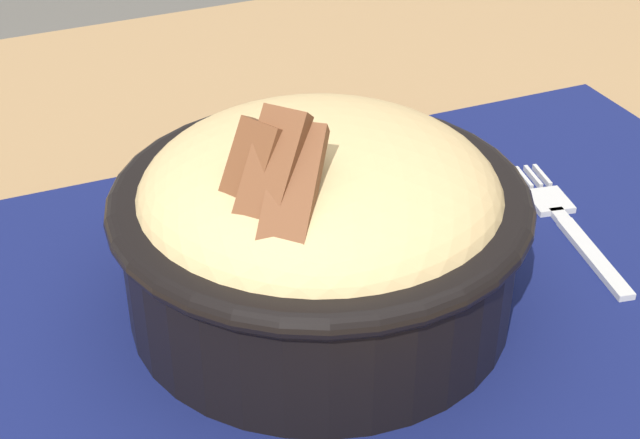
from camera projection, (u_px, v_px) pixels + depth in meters
table at (362, 348)px, 0.55m from camera, size 1.24×0.80×0.70m
placemat at (407, 280)px, 0.50m from camera, size 0.47×0.34×0.00m
bowl at (319, 222)px, 0.45m from camera, size 0.24×0.24×0.12m
fork at (563, 220)px, 0.54m from camera, size 0.04×0.14×0.00m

